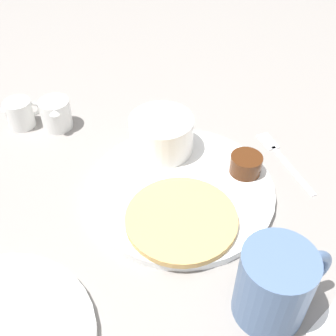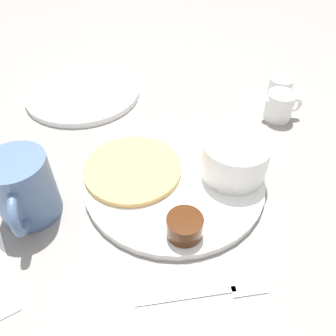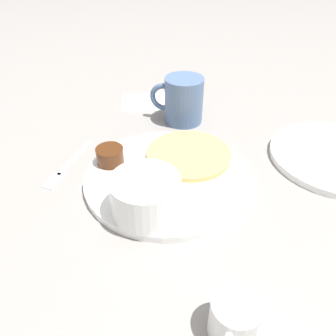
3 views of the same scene
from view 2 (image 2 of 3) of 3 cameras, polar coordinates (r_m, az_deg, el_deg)
ground_plane at (r=0.50m, az=1.07°, el=-2.49°), size 4.00×4.00×0.00m
plate at (r=0.50m, az=1.08°, el=-2.02°), size 0.27×0.27×0.01m
pancake_stack at (r=0.50m, az=-6.17°, el=-0.12°), size 0.15×0.15×0.01m
bowl at (r=0.49m, az=11.50°, el=1.87°), size 0.10×0.10×0.06m
syrup_cup at (r=0.42m, az=2.92°, el=-10.09°), size 0.05×0.05×0.03m
butter_ramekin at (r=0.50m, az=13.25°, el=-0.65°), size 0.04×0.04×0.04m
coffee_mug at (r=0.47m, az=-23.85°, el=-3.41°), size 0.11×0.08×0.10m
creamer_pitcher_near at (r=0.65m, az=18.86°, el=10.24°), size 0.05×0.07×0.05m
creamer_pitcher_far at (r=0.71m, az=18.87°, el=12.80°), size 0.06×0.05×0.05m
fork at (r=0.41m, az=8.70°, el=-20.42°), size 0.08×0.14×0.00m
far_plate at (r=0.72m, az=-14.56°, el=12.53°), size 0.23×0.23×0.01m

